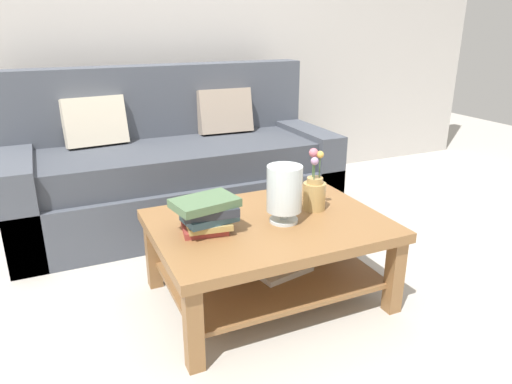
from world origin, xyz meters
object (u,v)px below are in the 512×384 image
Objects in this scene: couch at (175,169)px; flower_pitcher at (314,191)px; coffee_table at (269,242)px; book_stack_main at (207,213)px; glass_hurricane_vase at (284,190)px.

couch is 1.28m from flower_pitcher.
couch is at bearing 109.10° from flower_pitcher.
book_stack_main is at bearing 178.85° from coffee_table.
book_stack_main is (-0.18, -1.24, 0.16)m from couch.
couch is at bearing 96.33° from coffee_table.
glass_hurricane_vase is at bearing -81.16° from couch.
couch is 7.75× the size of glass_hurricane_vase.
coffee_table is 3.98× the size of glass_hurricane_vase.
flower_pitcher is at bearing 20.08° from glass_hurricane_vase.
coffee_table is 0.35m from flower_pitcher.
couch is 6.99× the size of book_stack_main.
book_stack_main is 0.59m from flower_pitcher.
glass_hurricane_vase is (0.20, -1.28, 0.23)m from couch.
coffee_table is at bearing -83.67° from couch.
book_stack_main is at bearing -98.13° from couch.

